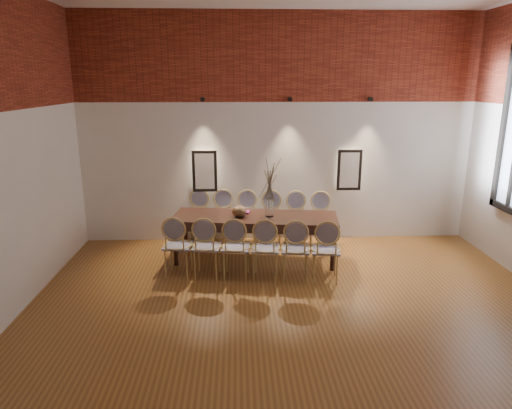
{
  "coord_description": "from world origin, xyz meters",
  "views": [
    {
      "loc": [
        -0.72,
        -4.59,
        2.85
      ],
      "look_at": [
        -0.44,
        2.05,
        1.05
      ],
      "focal_mm": 32.0,
      "sensor_mm": 36.0,
      "label": 1
    }
  ],
  "objects_px": {
    "chair_near_e": "(295,249)",
    "chair_near_f": "(326,250)",
    "dining_table": "(255,238)",
    "chair_near_c": "(236,247)",
    "chair_far_b": "(222,219)",
    "book": "(241,212)",
    "chair_far_e": "(296,221)",
    "vase": "(270,207)",
    "chair_far_c": "(246,219)",
    "bowl": "(239,211)",
    "chair_near_a": "(178,245)",
    "chair_far_a": "(198,218)",
    "chair_near_d": "(266,248)",
    "chair_near_b": "(207,246)",
    "chair_far_d": "(271,220)",
    "chair_far_f": "(321,221)"
  },
  "relations": [
    {
      "from": "chair_far_c",
      "to": "bowl",
      "type": "relative_size",
      "value": 3.92
    },
    {
      "from": "dining_table",
      "to": "chair_near_c",
      "type": "height_order",
      "value": "chair_near_c"
    },
    {
      "from": "chair_near_f",
      "to": "chair_far_a",
      "type": "bearing_deg",
      "value": 147.35
    },
    {
      "from": "chair_near_d",
      "to": "chair_far_a",
      "type": "xyz_separation_m",
      "value": [
        -1.13,
        1.56,
        0.0
      ]
    },
    {
      "from": "chair_far_c",
      "to": "chair_far_e",
      "type": "bearing_deg",
      "value": -180.0
    },
    {
      "from": "chair_near_c",
      "to": "chair_far_b",
      "type": "relative_size",
      "value": 1.0
    },
    {
      "from": "chair_near_e",
      "to": "chair_far_e",
      "type": "distance_m",
      "value": 1.41
    },
    {
      "from": "chair_far_a",
      "to": "vase",
      "type": "xyz_separation_m",
      "value": [
        1.23,
        -0.86,
        0.43
      ]
    },
    {
      "from": "chair_far_a",
      "to": "bowl",
      "type": "distance_m",
      "value": 1.2
    },
    {
      "from": "dining_table",
      "to": "chair_near_c",
      "type": "distance_m",
      "value": 0.74
    },
    {
      "from": "chair_near_e",
      "to": "chair_far_f",
      "type": "bearing_deg",
      "value": 72.67
    },
    {
      "from": "chair_far_c",
      "to": "bowl",
      "type": "height_order",
      "value": "chair_far_c"
    },
    {
      "from": "chair_near_a",
      "to": "chair_near_f",
      "type": "bearing_deg",
      "value": -0.0
    },
    {
      "from": "chair_near_e",
      "to": "bowl",
      "type": "relative_size",
      "value": 3.92
    },
    {
      "from": "chair_near_e",
      "to": "chair_far_a",
      "type": "bearing_deg",
      "value": 141.31
    },
    {
      "from": "chair_far_f",
      "to": "vase",
      "type": "bearing_deg",
      "value": 39.17
    },
    {
      "from": "chair_far_c",
      "to": "bowl",
      "type": "bearing_deg",
      "value": 87.9
    },
    {
      "from": "chair_near_e",
      "to": "chair_far_c",
      "type": "distance_m",
      "value": 1.66
    },
    {
      "from": "chair_near_e",
      "to": "chair_far_b",
      "type": "xyz_separation_m",
      "value": [
        -1.13,
        1.56,
        0.0
      ]
    },
    {
      "from": "chair_near_b",
      "to": "bowl",
      "type": "xyz_separation_m",
      "value": [
        0.49,
        0.6,
        0.37
      ]
    },
    {
      "from": "dining_table",
      "to": "bowl",
      "type": "relative_size",
      "value": 10.98
    },
    {
      "from": "book",
      "to": "dining_table",
      "type": "bearing_deg",
      "value": -42.11
    },
    {
      "from": "chair_near_a",
      "to": "chair_near_e",
      "type": "bearing_deg",
      "value": -0.0
    },
    {
      "from": "chair_far_f",
      "to": "chair_near_e",
      "type": "bearing_deg",
      "value": 72.67
    },
    {
      "from": "chair_far_a",
      "to": "chair_far_d",
      "type": "bearing_deg",
      "value": -180.0
    },
    {
      "from": "chair_near_e",
      "to": "chair_near_f",
      "type": "height_order",
      "value": "same"
    },
    {
      "from": "chair_near_c",
      "to": "chair_far_d",
      "type": "bearing_deg",
      "value": 72.67
    },
    {
      "from": "chair_near_f",
      "to": "chair_far_a",
      "type": "distance_m",
      "value": 2.61
    },
    {
      "from": "dining_table",
      "to": "chair_near_f",
      "type": "relative_size",
      "value": 2.8
    },
    {
      "from": "dining_table",
      "to": "book",
      "type": "relative_size",
      "value": 10.13
    },
    {
      "from": "chair_near_a",
      "to": "chair_near_f",
      "type": "distance_m",
      "value": 2.2
    },
    {
      "from": "chair_near_e",
      "to": "vase",
      "type": "bearing_deg",
      "value": 121.1
    },
    {
      "from": "chair_near_c",
      "to": "chair_far_b",
      "type": "xyz_separation_m",
      "value": [
        -0.26,
        1.45,
        0.0
      ]
    },
    {
      "from": "dining_table",
      "to": "book",
      "type": "distance_m",
      "value": 0.49
    },
    {
      "from": "chair_near_a",
      "to": "chair_far_d",
      "type": "relative_size",
      "value": 1.0
    },
    {
      "from": "chair_far_a",
      "to": "chair_far_c",
      "type": "relative_size",
      "value": 1.0
    },
    {
      "from": "chair_near_b",
      "to": "chair_near_d",
      "type": "height_order",
      "value": "same"
    },
    {
      "from": "chair_near_b",
      "to": "vase",
      "type": "relative_size",
      "value": 3.13
    },
    {
      "from": "chair_near_e",
      "to": "chair_far_b",
      "type": "relative_size",
      "value": 1.0
    },
    {
      "from": "chair_far_e",
      "to": "chair_near_a",
      "type": "bearing_deg",
      "value": 38.69
    },
    {
      "from": "vase",
      "to": "chair_far_b",
      "type": "bearing_deg",
      "value": 134.57
    },
    {
      "from": "chair_near_a",
      "to": "book",
      "type": "distance_m",
      "value": 1.26
    },
    {
      "from": "chair_near_d",
      "to": "bowl",
      "type": "distance_m",
      "value": 0.88
    },
    {
      "from": "chair_far_e",
      "to": "dining_table",
      "type": "bearing_deg",
      "value": 46.88
    },
    {
      "from": "chair_near_e",
      "to": "chair_near_f",
      "type": "relative_size",
      "value": 1.0
    },
    {
      "from": "chair_near_e",
      "to": "chair_far_f",
      "type": "distance_m",
      "value": 1.47
    },
    {
      "from": "chair_near_e",
      "to": "chair_near_f",
      "type": "distance_m",
      "value": 0.44
    },
    {
      "from": "chair_far_d",
      "to": "book",
      "type": "height_order",
      "value": "chair_far_d"
    },
    {
      "from": "chair_near_e",
      "to": "dining_table",
      "type": "bearing_deg",
      "value": 133.12
    },
    {
      "from": "chair_near_a",
      "to": "bowl",
      "type": "relative_size",
      "value": 3.92
    }
  ]
}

